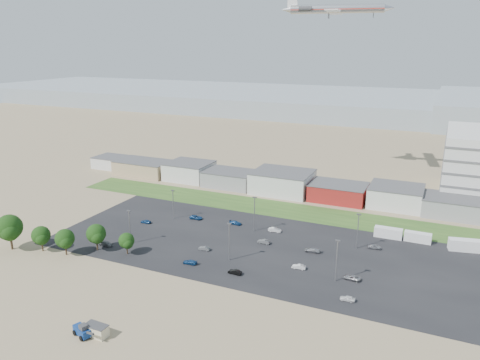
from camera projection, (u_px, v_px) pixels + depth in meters
The scene contains 36 objects.
ground at pixel (211, 273), 117.22m from camera, with size 700.00×700.00×0.00m, color #7F6B51.
parking_lot at pixel (259, 246), 132.76m from camera, with size 120.00×50.00×0.01m, color black.
grass_strip at pixel (280, 209), 162.74m from camera, with size 160.00×16.00×0.02m, color #2D501E.
hills_backdrop at pixel (437, 110), 375.99m from camera, with size 700.00×200.00×9.00m, color gray, non-canonical shape.
building_row at pixel (256, 179), 184.95m from camera, with size 170.00×20.00×8.00m, color silver, non-canonical shape.
portable_shed at pixel (96, 330), 91.87m from camera, with size 4.76×2.47×2.40m, color beige, non-canonical shape.
telehandler at pixel (82, 330), 91.72m from camera, with size 6.83×2.28×2.85m, color navy, non-canonical shape.
box_trailer_a at pixel (388, 233), 138.59m from camera, with size 7.99×2.50×3.00m, color silver, non-canonical shape.
box_trailer_b at pixel (418, 237), 135.54m from camera, with size 7.50×2.34×2.81m, color silver, non-canonical shape.
box_trailer_c at pixel (465, 245), 129.64m from camera, with size 8.72×2.73×3.27m, color silver, non-canonical shape.
tree_far_left at pixel (10, 230), 129.44m from camera, with size 7.67×7.67×11.51m, color black, non-canonical shape.
tree_left at pixel (41, 237), 128.83m from camera, with size 5.47×5.47×8.20m, color black, non-canonical shape.
tree_mid at pixel (65, 240), 126.48m from camera, with size 5.57×5.57×8.35m, color black, non-canonical shape.
tree_right at pixel (96, 236), 129.32m from camera, with size 5.75×5.75×8.63m, color black, non-canonical shape.
tree_near at pixel (127, 242), 127.16m from camera, with size 4.60×4.60×6.91m, color black, non-canonical shape.
lightpole_front_l at pixel (130, 227), 133.52m from camera, with size 1.18×0.49×10.03m, color slate, non-canonical shape.
lightpole_front_m at pixel (229, 242), 122.94m from camera, with size 1.23×0.51×10.49m, color slate, non-canonical shape.
lightpole_front_r at pixel (337, 261), 111.95m from camera, with size 1.26×0.53×10.72m, color slate, non-canonical shape.
lightpole_back_l at pixel (173, 204), 152.79m from camera, with size 1.15×0.48×9.75m, color slate, non-canonical shape.
lightpole_back_m at pixel (254, 214), 142.42m from camera, with size 1.29×0.54×10.94m, color slate, non-canonical shape.
lightpole_back_r at pixel (358, 231), 130.16m from camera, with size 1.21×0.50×10.27m, color slate, non-canonical shape.
airliner at pixel (337, 9), 179.89m from camera, with size 43.33×29.54×12.80m, color silver, non-canonical shape.
parked_car_0 at pixel (352, 278), 113.88m from camera, with size 1.91×4.15×1.15m, color #A5A5AA.
parked_car_1 at pixel (299, 267), 119.47m from camera, with size 1.24×3.55×1.17m, color silver.
parked_car_2 at pixel (348, 298), 104.58m from camera, with size 1.37×3.41×1.16m, color silver.
parked_car_3 at pixel (190, 262), 122.05m from camera, with size 1.55×3.82×1.11m, color navy.
parked_car_4 at pixel (204, 248), 130.24m from camera, with size 1.16×3.33×1.10m, color #595B5E.
parked_car_5 at pixel (146, 221), 149.89m from camera, with size 1.36×3.38×1.15m, color navy.
parked_car_6 at pixel (235, 223), 148.83m from camera, with size 1.63×4.02×1.17m, color navy.
parked_car_7 at pixel (264, 241), 134.62m from camera, with size 1.28×3.68×1.21m, color #595B5E.
parked_car_8 at pixel (374, 247), 131.05m from camera, with size 1.51×3.76×1.28m, color #A5A5AA.
parked_car_9 at pixel (196, 217), 153.34m from camera, with size 1.98×4.29×1.19m, color navy.
parked_car_10 at pixel (106, 244), 133.10m from camera, with size 1.82×4.47×1.30m, color #595B5E.
parked_car_11 at pixel (275, 230), 142.97m from camera, with size 1.37×3.94×1.30m, color silver.
parked_car_12 at pixel (312, 250), 128.95m from camera, with size 1.72×4.24×1.23m, color #A5A5AA.
parked_car_13 at pixel (235, 272), 116.69m from camera, with size 1.24×3.55×1.17m, color black.
Camera 1 is at (50.07, -93.67, 55.34)m, focal length 35.00 mm.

